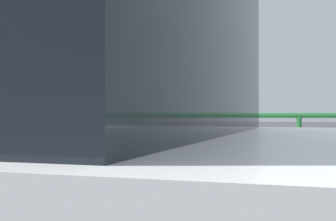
# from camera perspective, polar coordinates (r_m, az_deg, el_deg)

# --- Properties ---
(parking_meter) EXTENTS (0.17, 0.19, 1.50)m
(parking_meter) POSITION_cam_1_polar(r_m,az_deg,el_deg) (2.89, 5.05, -0.42)
(parking_meter) COLOR slate
(parking_meter) RESTS_ON sidewalk_curb
(pedestrian_at_meter) EXTENTS (0.66, 0.62, 1.78)m
(pedestrian_at_meter) POSITION_cam_1_polar(r_m,az_deg,el_deg) (3.20, -6.25, -1.58)
(pedestrian_at_meter) COLOR #1E233F
(pedestrian_at_meter) RESTS_ON sidewalk_curb
(background_railing) EXTENTS (24.06, 0.06, 1.11)m
(background_railing) POSITION_cam_1_polar(r_m,az_deg,el_deg) (5.51, 6.96, -3.70)
(background_railing) COLOR #1E602D
(background_railing) RESTS_ON sidewalk_curb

